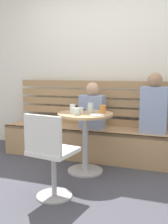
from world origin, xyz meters
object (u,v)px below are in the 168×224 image
Objects in this scene: phone_on_table at (81,110)px; cup_ceramic_white at (80,110)px; cup_tumbler_orange at (103,109)px; person_adult at (154,106)px; cup_glass_tall at (90,108)px; cup_water_clear at (72,109)px; white_chair at (50,153)px; plate_small at (97,115)px; person_child_left at (92,108)px; cup_glass_short at (76,111)px; booth_bench at (95,143)px; cafe_table at (85,131)px.

cup_ceramic_white is at bearing -144.58° from phone_on_table.
person_adult is at bearing 40.80° from cup_tumbler_orange.
person_adult is 6.56× the size of cup_glass_tall.
cup_tumbler_orange is at bearing 20.51° from cup_water_clear.
cup_ceramic_white is (-0.10, -0.10, -0.03)m from cup_glass_tall.
cup_tumbler_orange is at bearing 72.56° from white_chair.
white_chair is 5.00× the size of plate_small.
person_child_left is (-0.84, 0.00, -0.07)m from person_adult.
cup_ceramic_white is 0.57× the size of phone_on_table.
cup_glass_tall is (-0.16, 0.01, 0.01)m from cup_tumbler_orange.
person_adult reaches higher than white_chair.
cup_glass_short is at bearing -171.90° from plate_small.
cup_tumbler_orange is at bearing -139.20° from person_adult.
cup_ceramic_white is 0.12m from cup_glass_short.
cup_tumbler_orange is 1.25× the size of cup_glass_short.
plate_small is (0.24, 0.03, -0.03)m from cup_glass_short.
white_chair reaches higher than plate_small.
white_chair is 0.81m from cup_water_clear.
booth_bench is at bearing -1.82° from phone_on_table.
cup_tumbler_orange is at bearing -101.43° from phone_on_table.
cup_ceramic_white is 0.47× the size of plate_small.
white_chair reaches higher than cafe_table.
cup_water_clear is at bearing 95.14° from white_chair.
phone_on_table is at bearing 92.20° from cup_water_clear.
booth_bench is 1.39m from white_chair.
person_child_left is 0.69m from cup_glass_short.
cup_water_clear reaches higher than phone_on_table.
cup_glass_short is at bearing -141.23° from cup_tumbler_orange.
booth_bench is 0.77m from cup_glass_tall.
plate_small is at bearing -94.59° from cup_tumbler_orange.
cup_glass_tall reaches higher than cup_ceramic_white.
cup_ceramic_white is at bearing 160.96° from plate_small.
cup_ceramic_white is at bearing -160.62° from cup_tumbler_orange.
cup_glass_short reaches higher than cafe_table.
cup_ceramic_white is at bearing 88.24° from cup_glass_short.
white_chair is at bearing -97.49° from cup_glass_tall.
cup_glass_short is at bearing -150.81° from phone_on_table.
cup_ceramic_white reaches higher than cafe_table.
person_adult reaches higher than cup_glass_tall.
cup_glass_short is (0.03, -0.69, 0.05)m from person_child_left.
cup_glass_short is 0.25m from plate_small.
booth_bench is 19.29× the size of phone_on_table.
person_adult is at bearing -56.05° from phone_on_table.
phone_on_table is (-0.35, 0.18, -0.05)m from cup_tumbler_orange.
cup_water_clear reaches higher than plate_small.
cup_glass_tall is at bearing 82.51° from white_chair.
phone_on_table reaches higher than booth_bench.
cafe_table is 6.17× the size of cup_glass_tall.
phone_on_table is at bearing -107.50° from booth_bench.
person_child_left reaches higher than booth_bench.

